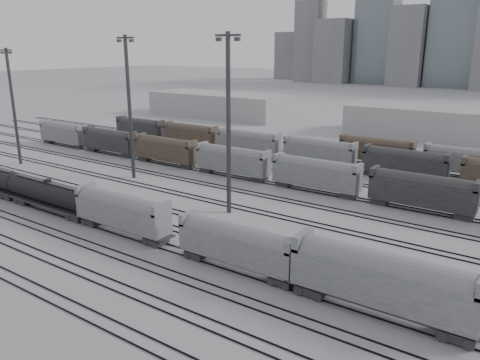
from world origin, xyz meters
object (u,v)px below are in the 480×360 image
Objects in this scene: tank_car_b at (49,193)px; hopper_car_a at (122,210)px; light_mast_a at (13,104)px; hopper_car_b at (237,243)px; light_mast_c at (228,121)px; hopper_car_c at (382,278)px.

tank_car_b is 15.61m from hopper_car_a.
tank_car_b is 0.81× the size of light_mast_a.
light_mast_c reaches higher than hopper_car_b.
hopper_car_c reaches higher than hopper_car_b.
hopper_car_b is 15.57m from hopper_car_c.
tank_car_b is at bearing -24.19° from light_mast_a.
hopper_car_b is at bearing 0.00° from hopper_car_a.
hopper_car_b is (33.68, 0.00, 0.45)m from tank_car_b.
tank_car_b is 1.33× the size of hopper_car_b.
light_mast_a is (-31.13, 13.99, 9.67)m from tank_car_b.
light_mast_a is at bearing 167.82° from hopper_car_b.
hopper_car_a reaches higher than hopper_car_b.
light_mast_c is at bearing 33.34° from tank_car_b.
hopper_car_a reaches higher than tank_car_b.
hopper_car_b is 0.86× the size of hopper_car_c.
tank_car_b is 35.47m from light_mast_a.
tank_car_b is at bearing 180.00° from hopper_car_c.
hopper_car_b is (18.08, 0.00, -0.14)m from hopper_car_a.
hopper_car_a is 49.61m from light_mast_a.
hopper_car_c is at bearing 0.00° from hopper_car_b.
light_mast_c is at bearing 128.75° from hopper_car_b.
hopper_car_c is 0.71× the size of light_mast_a.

